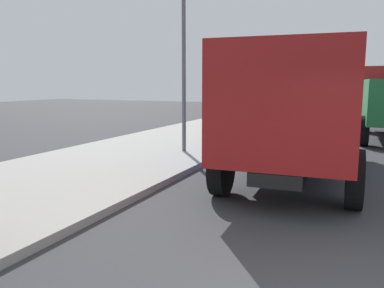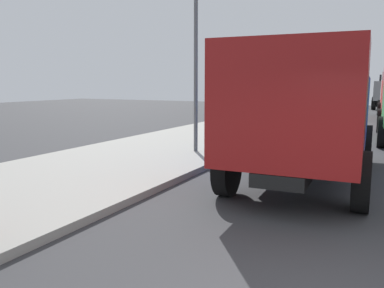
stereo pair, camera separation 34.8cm
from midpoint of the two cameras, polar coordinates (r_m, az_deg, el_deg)
name	(u,v)px [view 2 (the right image)]	position (r m, az deg, el deg)	size (l,w,h in m)	color
dump_truck_blue	(309,111)	(9.64, 17.53, 4.52)	(7.11, 3.06, 3.00)	#1E3899
street_light_pole	(196,70)	(12.20, 1.39, 10.68)	(0.12, 0.12, 5.02)	#595B5E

